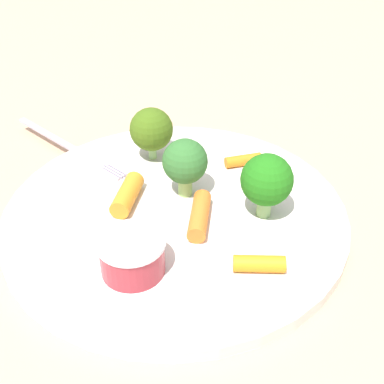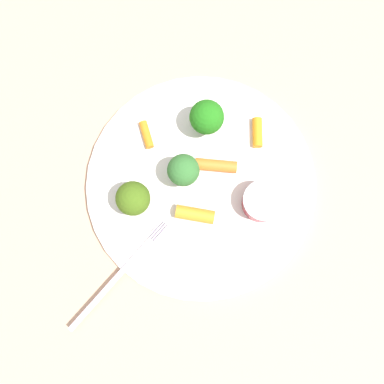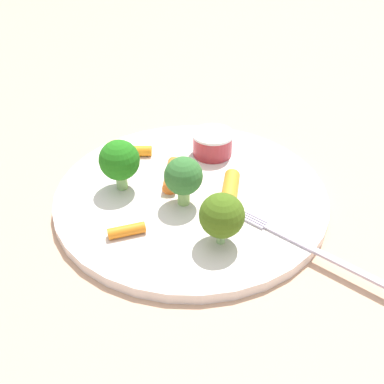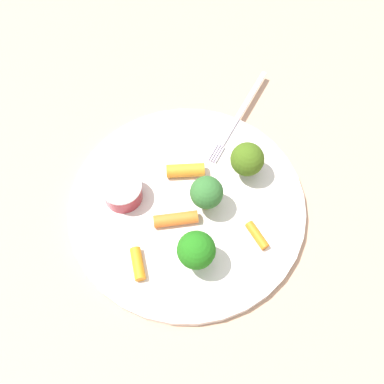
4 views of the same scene
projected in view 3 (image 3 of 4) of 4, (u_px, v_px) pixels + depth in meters
name	position (u px, v px, depth m)	size (l,w,h in m)	color
ground_plane	(191.00, 199.00, 0.51)	(2.40, 2.40, 0.00)	tan
plate	(191.00, 195.00, 0.51)	(0.30, 0.30, 0.01)	silver
sauce_cup	(211.00, 143.00, 0.56)	(0.05, 0.05, 0.03)	#9D2C36
broccoli_floret_0	(119.00, 161.00, 0.49)	(0.04, 0.04, 0.06)	#8EBB72
broccoli_floret_1	(184.00, 177.00, 0.47)	(0.04, 0.04, 0.06)	#94C169
broccoli_floret_2	(222.00, 216.00, 0.42)	(0.04, 0.04, 0.05)	#8EBA72
carrot_stick_0	(172.00, 175.00, 0.52)	(0.02, 0.02, 0.05)	orange
carrot_stick_1	(136.00, 151.00, 0.56)	(0.01, 0.01, 0.04)	orange
carrot_stick_2	(230.00, 188.00, 0.49)	(0.02, 0.02, 0.05)	orange
carrot_stick_3	(127.00, 231.00, 0.44)	(0.01, 0.01, 0.04)	orange
fork	(317.00, 251.00, 0.43)	(0.07, 0.17, 0.00)	#B9ACC2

